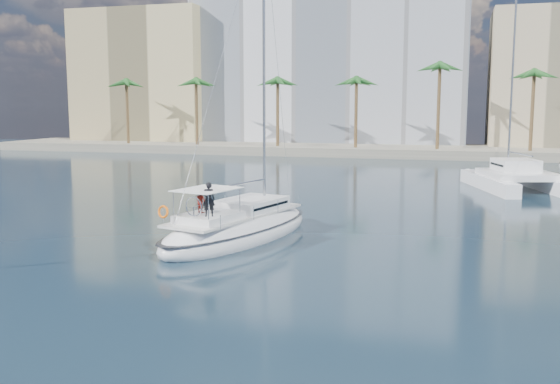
% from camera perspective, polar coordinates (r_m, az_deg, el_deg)
% --- Properties ---
extents(ground, '(160.00, 160.00, 0.00)m').
position_cam_1_polar(ground, '(28.57, -0.39, -6.04)').
color(ground, black).
rests_on(ground, ground).
extents(quay, '(120.00, 14.00, 1.20)m').
position_cam_1_polar(quay, '(88.19, 10.76, 3.74)').
color(quay, gray).
rests_on(quay, ground).
extents(building_modern, '(42.00, 16.00, 28.00)m').
position_cam_1_polar(building_modern, '(101.80, 4.70, 11.95)').
color(building_modern, silver).
rests_on(building_modern, ground).
extents(building_tan_left, '(22.00, 14.00, 22.00)m').
position_cam_1_polar(building_tan_left, '(107.86, -11.84, 9.99)').
color(building_tan_left, tan).
rests_on(building_tan_left, ground).
extents(palm_left, '(3.60, 3.60, 12.30)m').
position_cam_1_polar(palm_left, '(93.52, -10.87, 9.91)').
color(palm_left, brown).
rests_on(palm_left, ground).
extents(palm_centre, '(3.60, 3.60, 12.30)m').
position_cam_1_polar(palm_centre, '(84.04, 10.69, 10.14)').
color(palm_centre, brown).
rests_on(palm_centre, ground).
extents(main_sloop, '(6.80, 12.67, 17.95)m').
position_cam_1_polar(main_sloop, '(32.50, -3.80, -3.36)').
color(main_sloop, white).
rests_on(main_sloop, ground).
extents(catamaran, '(8.55, 12.35, 16.47)m').
position_cam_1_polar(catamaran, '(54.66, 20.74, 1.38)').
color(catamaran, white).
rests_on(catamaran, ground).
extents(seagull, '(1.19, 0.51, 0.22)m').
position_cam_1_polar(seagull, '(35.55, -0.25, -2.61)').
color(seagull, silver).
rests_on(seagull, ground).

